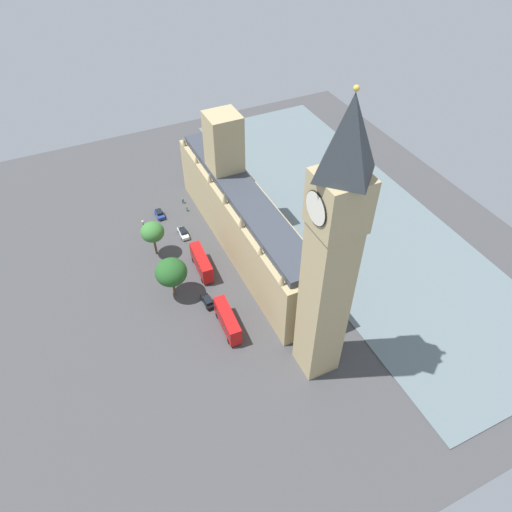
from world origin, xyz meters
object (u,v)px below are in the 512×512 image
parliament_building (242,215)px  street_lamp_trailing (144,226)px  plane_tree_midblock (152,232)px  clock_tower (331,255)px  car_blue_by_river_gate (159,214)px  double_decker_bus_leading (202,262)px  pedestrian_under_trees (183,201)px  car_black_opposite_hall (208,301)px  double_decker_bus_far_end (228,320)px  plane_tree_near_tower (171,272)px  car_white_corner (183,233)px  pedestrian_kerbside (187,209)px

parliament_building → street_lamp_trailing: 25.38m
plane_tree_midblock → clock_tower: bearing=113.8°
car_blue_by_river_gate → double_decker_bus_leading: double_decker_bus_leading is taller
pedestrian_under_trees → car_blue_by_river_gate: bearing=-0.9°
double_decker_bus_leading → plane_tree_midblock: plane_tree_midblock is taller
car_black_opposite_hall → parliament_building: bearing=42.5°
street_lamp_trailing → double_decker_bus_far_end: bearing=102.3°
double_decker_bus_far_end → plane_tree_near_tower: bearing=119.7°
parliament_building → car_black_opposite_hall: (15.07, 14.79, -8.48)m
car_black_opposite_hall → pedestrian_under_trees: (-7.09, -37.44, -0.12)m
parliament_building → double_decker_bus_leading: (12.44, 4.37, -6.73)m
car_blue_by_river_gate → street_lamp_trailing: (5.80, 7.05, 3.21)m
car_blue_by_river_gate → plane_tree_midblock: 15.84m
parliament_building → clock_tower: 42.75m
car_black_opposite_hall → plane_tree_near_tower: 10.28m
car_blue_by_river_gate → plane_tree_midblock: (5.01, 13.75, 6.07)m
clock_tower → car_black_opposite_hall: 39.03m
car_blue_by_river_gate → double_decker_bus_far_end: double_decker_bus_far_end is taller
parliament_building → plane_tree_midblock: bearing=-16.1°
pedestrian_under_trees → plane_tree_midblock: 21.83m
double_decker_bus_far_end → pedestrian_under_trees: 45.91m
car_white_corner → double_decker_bus_leading: bearing=91.0°
car_white_corner → plane_tree_near_tower: plane_tree_near_tower is taller
plane_tree_midblock → car_black_opposite_hall: bearing=104.9°
car_white_corner → pedestrian_under_trees: bearing=-107.3°
car_white_corner → pedestrian_kerbside: 10.18m
clock_tower → car_white_corner: size_ratio=11.66×
parliament_building → pedestrian_kerbside: 22.26m
plane_tree_near_tower → car_blue_by_river_gate: bearing=-100.3°
double_decker_bus_leading → plane_tree_midblock: 13.83m
pedestrian_under_trees → double_decker_bus_far_end: bearing=60.7°
car_white_corner → pedestrian_under_trees: 13.82m
street_lamp_trailing → pedestrian_kerbside: bearing=-155.0°
car_white_corner → pedestrian_under_trees: car_white_corner is taller
car_white_corner → plane_tree_near_tower: 21.07m
double_decker_bus_far_end → plane_tree_near_tower: plane_tree_near_tower is taller
car_black_opposite_hall → pedestrian_kerbside: (-6.92, -33.60, -0.21)m
plane_tree_near_tower → plane_tree_midblock: bearing=-90.6°
pedestrian_under_trees → car_black_opposite_hall: bearing=57.0°
clock_tower → pedestrian_under_trees: (6.72, -60.51, -28.41)m
car_blue_by_river_gate → double_decker_bus_leading: size_ratio=0.39×
clock_tower → plane_tree_near_tower: (19.49, -29.07, -22.16)m
plane_tree_near_tower → plane_tree_midblock: plane_tree_near_tower is taller
street_lamp_trailing → double_decker_bus_leading: bearing=117.7°
double_decker_bus_leading → double_decker_bus_far_end: 18.53m
car_blue_by_river_gate → double_decker_bus_leading: bearing=97.0°
pedestrian_under_trees → street_lamp_trailing: (13.39, 10.01, 3.33)m
car_black_opposite_hall → car_blue_by_river_gate: bearing=88.9°
parliament_building → double_decker_bus_far_end: 27.46m
clock_tower → double_decker_bus_leading: clock_tower is taller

